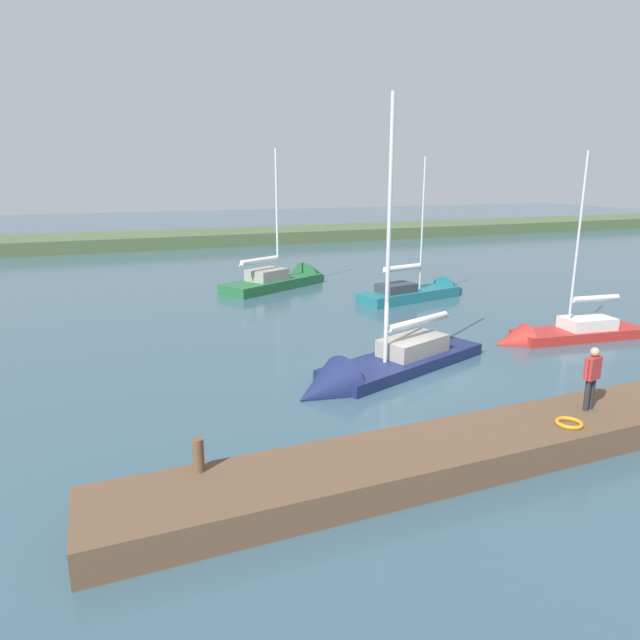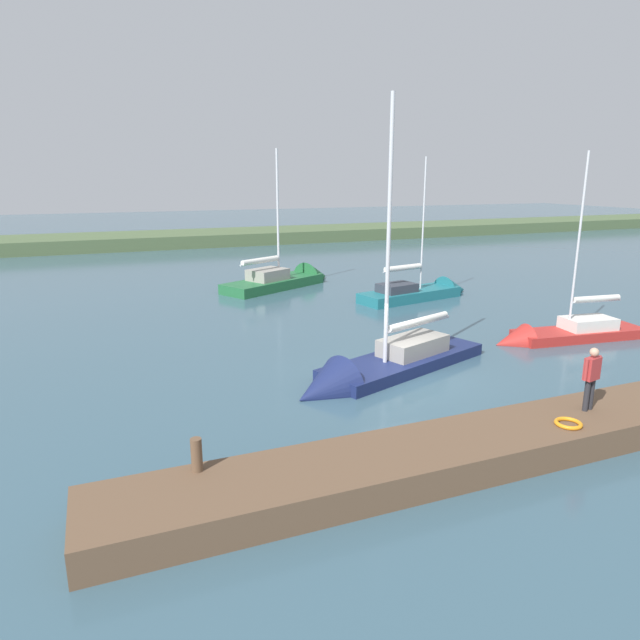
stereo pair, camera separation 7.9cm
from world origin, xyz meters
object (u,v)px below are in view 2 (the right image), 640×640
sailboat_far_left (561,337)px  sailboat_behind_pier (290,281)px  sailboat_near_dock (376,372)px  mooring_post_near (197,455)px  person_on_dock (591,374)px  sailboat_far_right (424,294)px  life_ring_buoy (568,423)px

sailboat_far_left → sailboat_behind_pier: bearing=-60.7°
sailboat_behind_pier → sailboat_near_dock: (2.68, 16.91, -0.07)m
mooring_post_near → sailboat_far_left: (-16.19, -6.40, -0.95)m
person_on_dock → sailboat_far_right: bearing=-29.8°
sailboat_far_right → sailboat_near_dock: (8.52, 10.48, -0.03)m
mooring_post_near → life_ring_buoy: size_ratio=1.09×
life_ring_buoy → sailboat_far_left: sailboat_far_left is taller
sailboat_far_right → sailboat_far_left: sailboat_far_right is taller
mooring_post_near → sailboat_far_left: bearing=-158.4°
sailboat_far_left → life_ring_buoy: bearing=53.0°
life_ring_buoy → sailboat_behind_pier: (-0.86, -23.51, -0.53)m
sailboat_near_dock → life_ring_buoy: bearing=86.0°
life_ring_buoy → sailboat_far_left: bearing=-134.0°
mooring_post_near → sailboat_far_right: (-15.53, -15.87, -0.88)m
sailboat_far_right → sailboat_near_dock: sailboat_near_dock is taller
life_ring_buoy → sailboat_far_right: (-6.70, -17.09, -0.57)m
sailboat_far_right → life_ring_buoy: bearing=-123.0°
sailboat_far_left → sailboat_near_dock: (9.18, 1.01, 0.04)m
mooring_post_near → sailboat_far_right: size_ratio=0.08×
sailboat_far_right → sailboat_near_dock: 13.51m
life_ring_buoy → sailboat_behind_pier: sailboat_behind_pier is taller
person_on_dock → sailboat_behind_pier: bearing=-10.5°
sailboat_far_left → sailboat_near_dock: 9.24m
life_ring_buoy → sailboat_near_dock: bearing=-74.6°
life_ring_buoy → person_on_dock: (-1.19, -0.54, 0.93)m
sailboat_behind_pier → person_on_dock: sailboat_behind_pier is taller
life_ring_buoy → sailboat_far_left: size_ratio=0.08×
sailboat_far_right → person_on_dock: (5.51, 16.55, 1.50)m
person_on_dock → sailboat_near_dock: bearing=15.1°
sailboat_behind_pier → person_on_dock: (-0.33, 22.97, 1.46)m
mooring_post_near → sailboat_near_dock: 8.88m
sailboat_far_right → sailboat_near_dock: size_ratio=0.84×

